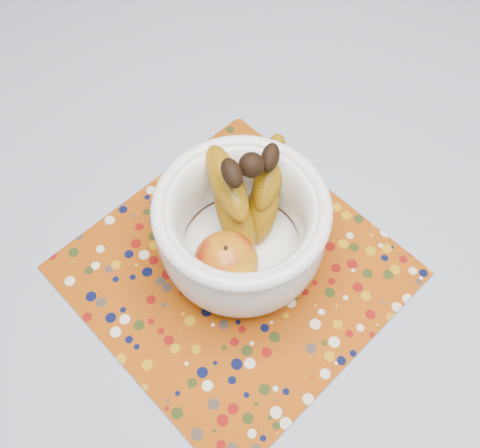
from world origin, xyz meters
The scene contains 4 objects.
table centered at (0.00, 0.00, 0.67)m, with size 1.20×1.20×0.75m.
tablecloth centered at (0.00, 0.00, 0.76)m, with size 1.32×1.32×0.01m, color #6278A4.
placemat centered at (-0.06, -0.02, 0.76)m, with size 0.37×0.37×0.00m, color #8A3907.
fruit_bowl centered at (-0.03, 0.00, 0.84)m, with size 0.23×0.22×0.17m.
Camera 1 is at (-0.16, -0.31, 1.43)m, focal length 42.00 mm.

